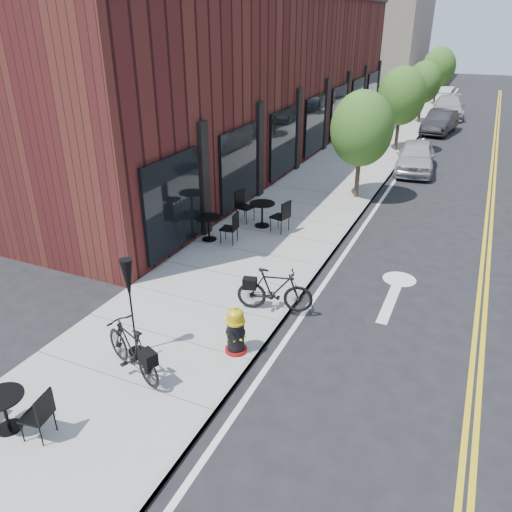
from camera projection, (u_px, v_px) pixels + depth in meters
The scene contains 18 objects.
ground at pixel (280, 326), 10.95m from camera, with size 120.00×120.00×0.00m, color black.
sidewalk_near at pixel (327, 186), 19.88m from camera, with size 4.00×70.00×0.12m, color #9E9B93.
building_near at pixel (265, 79), 23.36m from camera, with size 5.00×28.00×7.00m, color #411515.
bg_building_left at pixel (383, 30), 51.20m from camera, with size 8.00×14.00×10.00m, color #726656.
tree_near_a at pixel (362, 129), 17.44m from camera, with size 2.20×2.20×3.81m.
tree_near_b at pixel (402, 96), 23.97m from camera, with size 2.30×2.30×3.98m.
tree_near_c at pixel (424, 82), 30.62m from camera, with size 2.10×2.10×3.67m.
tree_near_d at pixel (439, 67), 37.07m from camera, with size 2.40×2.40×4.11m.
fire_hydrant at pixel (236, 331), 9.73m from camera, with size 0.54×0.54×1.00m.
bicycle_left at pixel (132, 349), 9.11m from camera, with size 0.49×1.75×1.05m, color black.
bicycle_right at pixel (275, 290), 11.11m from camera, with size 0.48×1.71×1.03m, color black.
bistro_set_a at pixel (4, 408), 7.88m from camera, with size 1.63×0.79×0.86m.
bistro_set_b at pixel (209, 225), 14.71m from camera, with size 1.76×0.81×0.94m.
bistro_set_c at pixel (262, 211), 15.68m from camera, with size 1.91×0.97×1.00m.
patio_umbrella at pixel (129, 287), 9.29m from camera, with size 0.33×0.33×2.04m.
parked_car_a at pixel (416, 156), 21.68m from camera, with size 1.57×3.90×1.33m, color #AAAEB3.
parked_car_b at pixel (440, 122), 28.95m from camera, with size 1.37×3.94×1.30m, color black.
parked_car_c at pixel (448, 107), 33.57m from camera, with size 1.92×4.71×1.37m, color #A7A7AC.
Camera 1 is at (3.32, -8.61, 6.12)m, focal length 35.00 mm.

